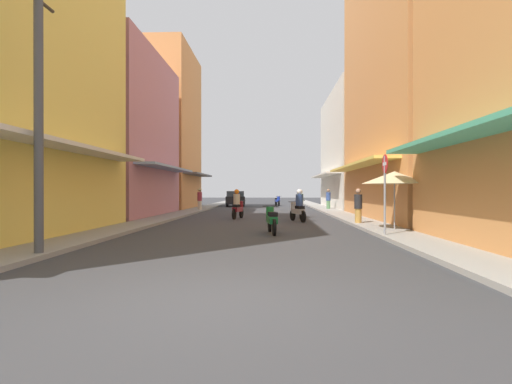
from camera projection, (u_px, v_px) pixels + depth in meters
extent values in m
plane|color=#38383A|center=(261.00, 212.00, 28.12)|extent=(117.08, 117.08, 0.00)
cube|color=gray|center=(190.00, 211.00, 28.31)|extent=(1.50, 61.22, 0.12)
cube|color=#9E9991|center=(332.00, 212.00, 27.92)|extent=(1.50, 61.22, 0.12)
cube|color=silver|center=(58.00, 144.00, 11.31)|extent=(1.10, 11.87, 0.12)
cube|color=#B7727F|center=(108.00, 136.00, 23.35)|extent=(6.00, 9.80, 9.33)
cube|color=#8CA5CC|center=(168.00, 168.00, 23.21)|extent=(1.10, 8.82, 0.12)
cube|color=#D88C4C|center=(156.00, 130.00, 33.07)|extent=(6.00, 8.11, 12.80)
cube|color=slate|center=(199.00, 175.00, 32.94)|extent=(1.10, 7.30, 0.12)
cube|color=#4CB28C|center=(465.00, 134.00, 9.24)|extent=(1.10, 8.89, 0.12)
cube|color=#D88C4C|center=(425.00, 78.00, 21.00)|extent=(6.00, 12.88, 14.66)
cube|color=#EFD159|center=(357.00, 166.00, 21.15)|extent=(1.10, 11.59, 0.12)
cube|color=silver|center=(365.00, 151.00, 34.45)|extent=(6.00, 12.76, 9.72)
cube|color=silver|center=(324.00, 175.00, 34.59)|extent=(1.10, 11.49, 0.12)
cylinder|color=black|center=(270.00, 224.00, 14.75)|extent=(0.15, 0.57, 0.56)
cylinder|color=black|center=(274.00, 227.00, 13.50)|extent=(0.15, 0.57, 0.56)
cube|color=#197233|center=(272.00, 220.00, 14.07)|extent=(0.41, 1.03, 0.24)
cube|color=black|center=(273.00, 214.00, 13.87)|extent=(0.35, 0.59, 0.14)
cylinder|color=#197233|center=(270.00, 213.00, 14.62)|extent=(0.28, 0.28, 0.45)
cylinder|color=black|center=(270.00, 206.00, 14.62)|extent=(0.55, 0.10, 0.03)
cylinder|color=black|center=(279.00, 203.00, 39.47)|extent=(0.20, 0.56, 0.56)
cylinder|color=black|center=(276.00, 203.00, 40.70)|extent=(0.20, 0.56, 0.56)
cube|color=#1E38B7|center=(277.00, 201.00, 40.13)|extent=(0.49, 1.04, 0.24)
cube|color=black|center=(277.00, 199.00, 40.33)|extent=(0.39, 0.61, 0.14)
cylinder|color=#1E38B7|center=(279.00, 199.00, 39.59)|extent=(0.28, 0.28, 0.45)
cylinder|color=black|center=(279.00, 196.00, 39.59)|extent=(0.54, 0.15, 0.03)
cylinder|color=black|center=(300.00, 212.00, 23.23)|extent=(0.12, 0.56, 0.56)
cylinder|color=black|center=(300.00, 213.00, 21.99)|extent=(0.12, 0.56, 0.56)
cube|color=orange|center=(300.00, 209.00, 22.56)|extent=(0.34, 1.02, 0.24)
cube|color=black|center=(300.00, 205.00, 22.36)|extent=(0.31, 0.58, 0.14)
cylinder|color=orange|center=(300.00, 205.00, 23.11)|extent=(0.28, 0.28, 0.45)
cylinder|color=black|center=(300.00, 200.00, 23.11)|extent=(0.55, 0.06, 0.03)
cylinder|color=#598C59|center=(300.00, 199.00, 22.41)|extent=(0.34, 0.34, 0.55)
sphere|color=silver|center=(300.00, 192.00, 22.41)|extent=(0.26, 0.26, 0.26)
cylinder|color=black|center=(241.00, 213.00, 22.31)|extent=(0.20, 0.56, 0.56)
cylinder|color=black|center=(234.00, 214.00, 21.10)|extent=(0.20, 0.56, 0.56)
cube|color=maroon|center=(238.00, 209.00, 21.66)|extent=(0.50, 1.04, 0.24)
cube|color=black|center=(236.00, 206.00, 21.46)|extent=(0.40, 0.61, 0.14)
cylinder|color=maroon|center=(241.00, 205.00, 22.19)|extent=(0.28, 0.28, 0.45)
cylinder|color=black|center=(241.00, 201.00, 22.18)|extent=(0.54, 0.15, 0.03)
cylinder|color=beige|center=(237.00, 199.00, 21.51)|extent=(0.34, 0.34, 0.55)
sphere|color=orange|center=(237.00, 192.00, 21.51)|extent=(0.26, 0.26, 0.26)
cylinder|color=black|center=(293.00, 215.00, 20.34)|extent=(0.27, 0.55, 0.56)
cylinder|color=black|center=(303.00, 217.00, 19.15)|extent=(0.27, 0.55, 0.56)
cube|color=#B2B2B7|center=(298.00, 211.00, 19.69)|extent=(0.60, 1.04, 0.24)
cube|color=black|center=(300.00, 207.00, 19.50)|extent=(0.45, 0.62, 0.14)
cylinder|color=#B2B2B7|center=(294.00, 207.00, 20.22)|extent=(0.28, 0.28, 0.45)
cylinder|color=black|center=(294.00, 202.00, 20.22)|extent=(0.53, 0.22, 0.03)
cylinder|color=#334C8C|center=(299.00, 200.00, 19.55)|extent=(0.34, 0.34, 0.55)
sphere|color=silver|center=(299.00, 192.00, 19.55)|extent=(0.26, 0.26, 0.26)
cube|color=black|center=(235.00, 200.00, 38.72)|extent=(2.13, 4.24, 0.70)
cube|color=#333D47|center=(235.00, 194.00, 38.57)|extent=(1.78, 2.24, 0.60)
cylinder|color=black|center=(228.00, 203.00, 39.94)|extent=(0.24, 0.65, 0.64)
cylinder|color=black|center=(243.00, 203.00, 40.01)|extent=(0.24, 0.65, 0.64)
cylinder|color=black|center=(227.00, 203.00, 37.44)|extent=(0.24, 0.65, 0.64)
cylinder|color=black|center=(243.00, 203.00, 37.52)|extent=(0.24, 0.65, 0.64)
cylinder|color=beige|center=(200.00, 206.00, 29.49)|extent=(0.28, 0.28, 0.76)
cylinder|color=#99333F|center=(200.00, 196.00, 29.48)|extent=(0.34, 0.34, 0.64)
sphere|color=#9E7256|center=(200.00, 190.00, 29.48)|extent=(0.22, 0.22, 0.22)
cone|color=#D1B77A|center=(200.00, 189.00, 29.48)|extent=(0.44, 0.44, 0.16)
cylinder|color=#BF8C3F|center=(358.00, 217.00, 17.45)|extent=(0.28, 0.28, 0.73)
cylinder|color=#262628|center=(358.00, 202.00, 17.45)|extent=(0.34, 0.34, 0.62)
sphere|color=tan|center=(358.00, 191.00, 17.45)|extent=(0.22, 0.22, 0.22)
cylinder|color=#598C59|center=(328.00, 205.00, 30.97)|extent=(0.28, 0.28, 0.75)
cylinder|color=#334C8C|center=(328.00, 196.00, 30.96)|extent=(0.34, 0.34, 0.63)
sphere|color=#9E7256|center=(328.00, 190.00, 30.96)|extent=(0.22, 0.22, 0.22)
cylinder|color=#99999E|center=(395.00, 204.00, 14.64)|extent=(0.05, 0.05, 2.03)
cone|color=beige|center=(395.00, 178.00, 14.64)|extent=(2.35, 2.35, 0.45)
cylinder|color=#4C4C4F|center=(39.00, 116.00, 9.04)|extent=(0.20, 0.20, 6.36)
cylinder|color=#3F382D|center=(38.00, 0.00, 9.03)|extent=(0.08, 1.20, 0.08)
cylinder|color=gray|center=(385.00, 197.00, 12.78)|extent=(0.07, 0.07, 2.60)
cylinder|color=red|center=(385.00, 164.00, 12.77)|extent=(0.02, 0.60, 0.60)
cube|color=white|center=(385.00, 164.00, 12.77)|extent=(0.03, 0.40, 0.10)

